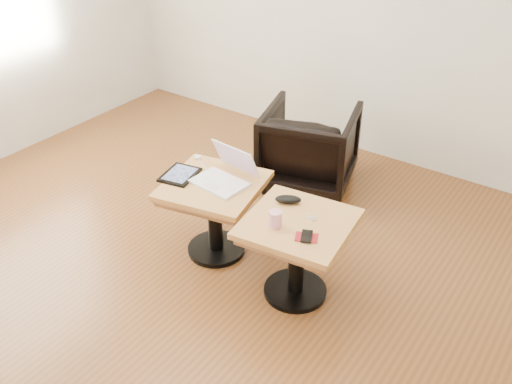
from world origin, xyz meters
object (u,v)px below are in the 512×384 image
Objects in this scene: side_table_right at (298,240)px; laptop at (225,175)px; striped_cup at (275,219)px; side_table_left at (214,201)px; armchair at (309,147)px.

side_table_right is 1.83× the size of laptop.
laptop is 0.56m from striped_cup.
side_table_left is 0.99× the size of armchair.
side_table_right is 1.30m from armchair.
side_table_right is at bearing -4.51° from laptop.
laptop is at bearing 157.07° from striped_cup.
side_table_right is 0.63m from laptop.
striped_cup reaches higher than side_table_right.
armchair is (0.04, 1.11, -0.08)m from side_table_left.
laptop reaches higher than armchair.
side_table_left is at bearing 168.89° from side_table_right.
striped_cup is 0.14× the size of armchair.
striped_cup is (-0.08, -0.11, 0.18)m from side_table_right.
striped_cup reaches higher than side_table_left.
side_table_left is 0.19m from laptop.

